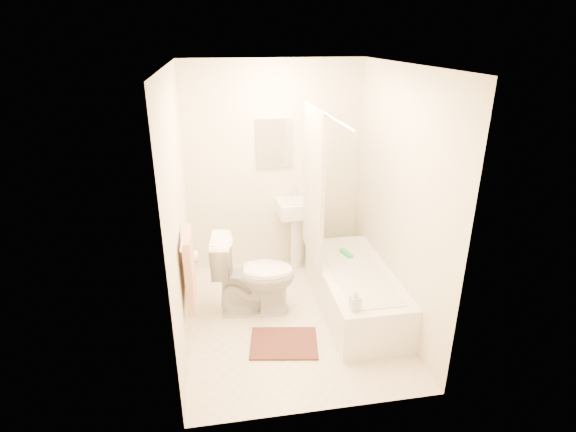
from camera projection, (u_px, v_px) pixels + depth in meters
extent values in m
plane|color=beige|center=(292.00, 318.00, 4.47)|extent=(2.40, 2.40, 0.00)
plane|color=white|center=(293.00, 65.00, 3.57)|extent=(2.40, 2.40, 0.00)
cube|color=beige|center=(274.00, 169.00, 5.12)|extent=(2.00, 0.02, 2.40)
cube|color=beige|center=(179.00, 213.00, 3.87)|extent=(0.02, 2.40, 2.40)
cube|color=beige|center=(398.00, 199.00, 4.18)|extent=(0.02, 2.40, 2.40)
cube|color=white|center=(274.00, 143.00, 4.98)|extent=(0.40, 0.03, 0.55)
cylinder|color=silver|center=(325.00, 113.00, 3.86)|extent=(0.03, 1.70, 0.03)
cube|color=silver|center=(313.00, 185.00, 4.52)|extent=(0.04, 0.80, 1.55)
cylinder|color=silver|center=(183.00, 235.00, 3.68)|extent=(0.02, 0.60, 0.02)
cube|color=#CC7266|center=(190.00, 269.00, 3.81)|extent=(0.06, 0.45, 0.66)
cylinder|color=white|center=(192.00, 257.00, 4.17)|extent=(0.11, 0.12, 0.12)
imported|color=white|center=(254.00, 275.00, 4.46)|extent=(0.87, 0.55, 0.81)
cube|color=#4C221D|center=(284.00, 343.00, 4.10)|extent=(0.67, 0.55, 0.02)
imported|color=silver|center=(355.00, 300.00, 3.81)|extent=(0.09, 0.09, 0.18)
cube|color=green|center=(346.00, 254.00, 4.77)|extent=(0.11, 0.21, 0.04)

